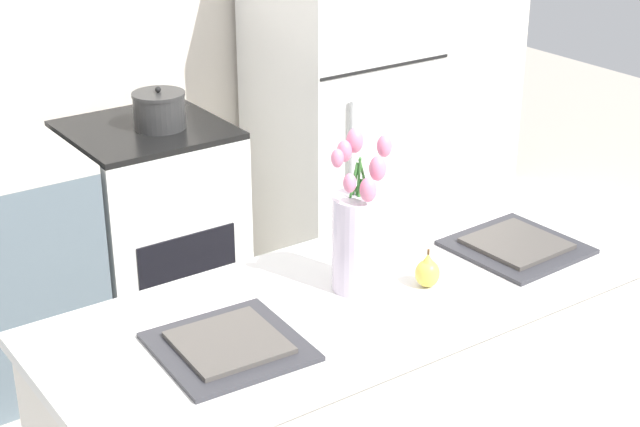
# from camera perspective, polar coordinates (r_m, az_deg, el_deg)

# --- Properties ---
(back_wall) EXTENTS (5.20, 0.08, 2.70)m
(back_wall) POSITION_cam_1_polar(r_m,az_deg,el_deg) (4.14, -14.28, 11.83)
(back_wall) COLOR silver
(back_wall) RESTS_ON ground_plane
(stove_range) EXTENTS (0.60, 0.61, 0.91)m
(stove_range) POSITION_cam_1_polar(r_m,az_deg,el_deg) (4.10, -9.67, -1.08)
(stove_range) COLOR silver
(stove_range) RESTS_ON ground_plane
(refrigerator) EXTENTS (0.68, 0.67, 1.74)m
(refrigerator) POSITION_cam_1_polar(r_m,az_deg,el_deg) (4.40, 1.18, 6.79)
(refrigerator) COLOR white
(refrigerator) RESTS_ON ground_plane
(flower_vase) EXTENTS (0.17, 0.16, 0.42)m
(flower_vase) POSITION_cam_1_polar(r_m,az_deg,el_deg) (2.53, 2.26, -1.15)
(flower_vase) COLOR silver
(flower_vase) RESTS_ON kitchen_island
(pear_figurine) EXTENTS (0.07, 0.07, 0.11)m
(pear_figurine) POSITION_cam_1_polar(r_m,az_deg,el_deg) (2.60, 6.27, -3.39)
(pear_figurine) COLOR #E5CC4C
(pear_figurine) RESTS_ON kitchen_island
(plate_setting_left) EXTENTS (0.35, 0.35, 0.02)m
(plate_setting_left) POSITION_cam_1_polar(r_m,az_deg,el_deg) (2.33, -5.32, -7.63)
(plate_setting_left) COLOR #333338
(plate_setting_left) RESTS_ON kitchen_island
(plate_setting_right) EXTENTS (0.35, 0.35, 0.02)m
(plate_setting_right) POSITION_cam_1_polar(r_m,az_deg,el_deg) (2.86, 11.35, -1.85)
(plate_setting_right) COLOR #333338
(plate_setting_right) RESTS_ON kitchen_island
(cooking_pot) EXTENTS (0.21, 0.21, 0.17)m
(cooking_pot) POSITION_cam_1_polar(r_m,az_deg,el_deg) (3.89, -9.33, 5.95)
(cooking_pot) COLOR #2D2D2D
(cooking_pot) RESTS_ON stove_range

